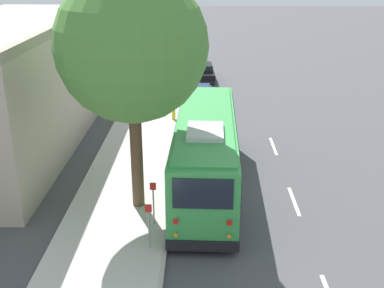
{
  "coord_description": "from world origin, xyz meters",
  "views": [
    {
      "loc": [
        -18.17,
        0.52,
        9.16
      ],
      "look_at": [
        1.92,
        0.91,
        1.3
      ],
      "focal_mm": 45.0,
      "sensor_mm": 36.0,
      "label": 1
    }
  ],
  "objects_px": {
    "sign_post_far": "(153,203)",
    "fire_hydrant": "(174,113)",
    "parked_sedan_black": "(202,72)",
    "shuttle_bus": "(206,149)",
    "street_tree": "(132,35)",
    "parked_sedan_navy": "(198,97)",
    "sign_post_near": "(149,226)"
  },
  "relations": [
    {
      "from": "parked_sedan_black",
      "to": "sign_post_far",
      "type": "xyz_separation_m",
      "value": [
        -22.46,
        1.76,
        0.41
      ]
    },
    {
      "from": "parked_sedan_black",
      "to": "street_tree",
      "type": "xyz_separation_m",
      "value": [
        -20.86,
        2.49,
        6.05
      ]
    },
    {
      "from": "shuttle_bus",
      "to": "sign_post_far",
      "type": "distance_m",
      "value": 3.95
    },
    {
      "from": "parked_sedan_black",
      "to": "fire_hydrant",
      "type": "relative_size",
      "value": 5.32
    },
    {
      "from": "street_tree",
      "to": "shuttle_bus",
      "type": "bearing_deg",
      "value": -55.39
    },
    {
      "from": "sign_post_near",
      "to": "street_tree",
      "type": "bearing_deg",
      "value": 13.13
    },
    {
      "from": "street_tree",
      "to": "fire_hydrant",
      "type": "relative_size",
      "value": 11.85
    },
    {
      "from": "parked_sedan_navy",
      "to": "parked_sedan_black",
      "type": "bearing_deg",
      "value": -0.42
    },
    {
      "from": "shuttle_bus",
      "to": "street_tree",
      "type": "relative_size",
      "value": 1.11
    },
    {
      "from": "street_tree",
      "to": "fire_hydrant",
      "type": "distance_m",
      "value": 12.07
    },
    {
      "from": "shuttle_bus",
      "to": "sign_post_far",
      "type": "relative_size",
      "value": 6.51
    },
    {
      "from": "sign_post_far",
      "to": "fire_hydrant",
      "type": "height_order",
      "value": "sign_post_far"
    },
    {
      "from": "shuttle_bus",
      "to": "sign_post_near",
      "type": "relative_size",
      "value": 6.6
    },
    {
      "from": "parked_sedan_black",
      "to": "shuttle_bus",
      "type": "bearing_deg",
      "value": 177.24
    },
    {
      "from": "parked_sedan_navy",
      "to": "fire_hydrant",
      "type": "distance_m",
      "value": 3.47
    },
    {
      "from": "parked_sedan_black",
      "to": "street_tree",
      "type": "bearing_deg",
      "value": 170.09
    },
    {
      "from": "parked_sedan_navy",
      "to": "parked_sedan_black",
      "type": "relative_size",
      "value": 1.09
    },
    {
      "from": "parked_sedan_navy",
      "to": "sign_post_far",
      "type": "relative_size",
      "value": 2.85
    },
    {
      "from": "sign_post_near",
      "to": "sign_post_far",
      "type": "distance_m",
      "value": 1.53
    },
    {
      "from": "street_tree",
      "to": "fire_hydrant",
      "type": "height_order",
      "value": "street_tree"
    },
    {
      "from": "parked_sedan_black",
      "to": "parked_sedan_navy",
      "type": "bearing_deg",
      "value": 174.82
    },
    {
      "from": "shuttle_bus",
      "to": "fire_hydrant",
      "type": "height_order",
      "value": "shuttle_bus"
    },
    {
      "from": "parked_sedan_black",
      "to": "street_tree",
      "type": "distance_m",
      "value": 21.86
    },
    {
      "from": "sign_post_far",
      "to": "shuttle_bus",
      "type": "bearing_deg",
      "value": -28.89
    },
    {
      "from": "sign_post_near",
      "to": "sign_post_far",
      "type": "xyz_separation_m",
      "value": [
        1.53,
        0.0,
        0.01
      ]
    },
    {
      "from": "parked_sedan_navy",
      "to": "street_tree",
      "type": "relative_size",
      "value": 0.49
    },
    {
      "from": "sign_post_far",
      "to": "fire_hydrant",
      "type": "relative_size",
      "value": 2.03
    },
    {
      "from": "street_tree",
      "to": "sign_post_near",
      "type": "bearing_deg",
      "value": -166.87
    },
    {
      "from": "street_tree",
      "to": "fire_hydrant",
      "type": "bearing_deg",
      "value": -4.3
    },
    {
      "from": "sign_post_near",
      "to": "fire_hydrant",
      "type": "relative_size",
      "value": 2.0
    },
    {
      "from": "street_tree",
      "to": "sign_post_far",
      "type": "bearing_deg",
      "value": -155.43
    },
    {
      "from": "shuttle_bus",
      "to": "parked_sedan_navy",
      "type": "distance_m",
      "value": 11.81
    }
  ]
}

